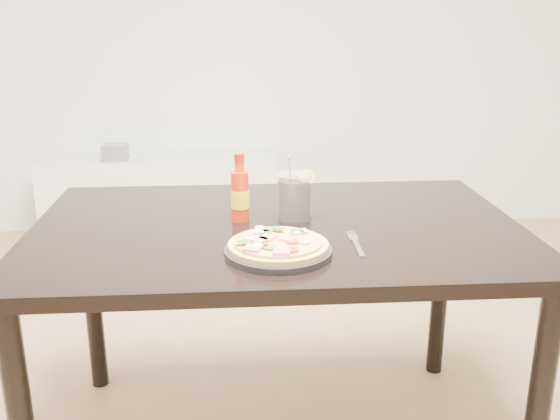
{
  "coord_description": "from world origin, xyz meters",
  "views": [
    {
      "loc": [
        -0.34,
        -1.63,
        1.33
      ],
      "look_at": [
        -0.23,
        -0.05,
        0.83
      ],
      "focal_mm": 40.0,
      "sensor_mm": 36.0,
      "label": 1
    }
  ],
  "objects": [
    {
      "name": "dining_table",
      "position": [
        -0.23,
        0.07,
        0.67
      ],
      "size": [
        1.4,
        0.9,
        0.75
      ],
      "color": "black",
      "rests_on": "ground"
    },
    {
      "name": "pizza",
      "position": [
        -0.24,
        -0.17,
        0.78
      ],
      "size": [
        0.25,
        0.25,
        0.03
      ],
      "color": "tan",
      "rests_on": "plate"
    },
    {
      "name": "plate",
      "position": [
        -0.24,
        -0.17,
        0.76
      ],
      "size": [
        0.27,
        0.27,
        0.02
      ],
      "primitive_type": "cylinder",
      "color": "black",
      "rests_on": "dining_table"
    },
    {
      "name": "media_console",
      "position": [
        -0.8,
        2.07,
        0.25
      ],
      "size": [
        1.4,
        0.34,
        0.5
      ],
      "primitive_type": "cube",
      "color": "white",
      "rests_on": "ground"
    },
    {
      "name": "cola_cup",
      "position": [
        -0.17,
        0.11,
        0.81
      ],
      "size": [
        0.11,
        0.1,
        0.19
      ],
      "rotation": [
        0.0,
        0.0,
        -0.19
      ],
      "color": "black",
      "rests_on": "dining_table"
    },
    {
      "name": "hot_sauce_bottle",
      "position": [
        -0.33,
        0.1,
        0.83
      ],
      "size": [
        0.05,
        0.05,
        0.2
      ],
      "rotation": [
        0.0,
        0.0,
        -0.01
      ],
      "color": "red",
      "rests_on": "dining_table"
    },
    {
      "name": "cd_stack",
      "position": [
        -1.05,
        2.05,
        0.55
      ],
      "size": [
        0.14,
        0.12,
        0.09
      ],
      "color": "slate",
      "rests_on": "media_console"
    },
    {
      "name": "fork",
      "position": [
        -0.03,
        -0.11,
        0.75
      ],
      "size": [
        0.02,
        0.19,
        0.0
      ],
      "rotation": [
        0.0,
        0.0,
        -0.02
      ],
      "color": "silver",
      "rests_on": "dining_table"
    }
  ]
}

